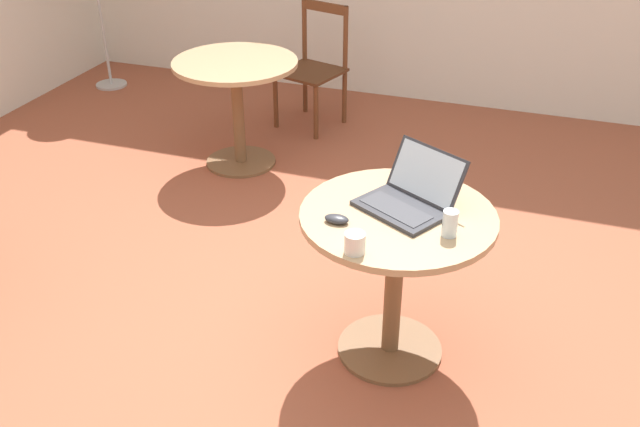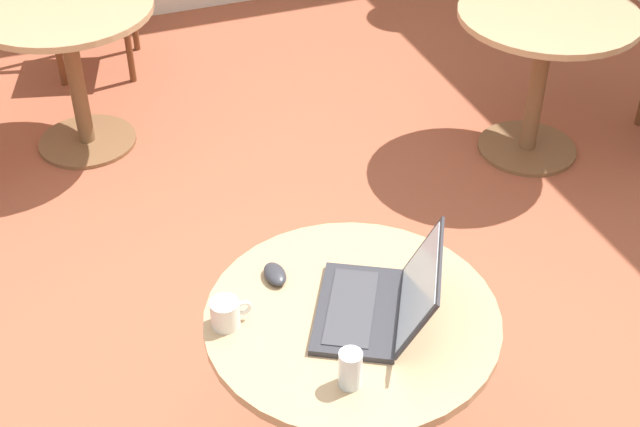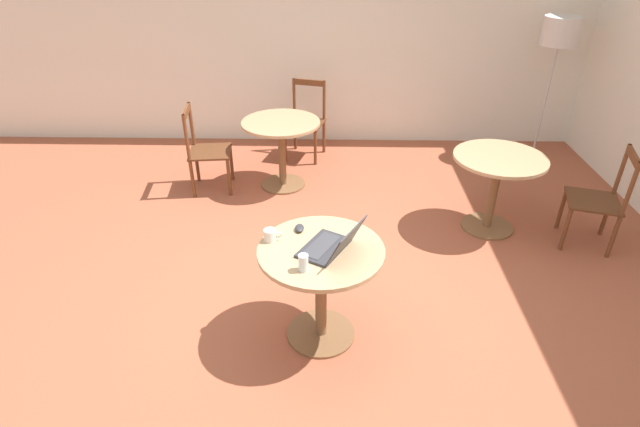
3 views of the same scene
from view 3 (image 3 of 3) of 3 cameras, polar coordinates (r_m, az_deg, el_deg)
ground_plane at (r=3.92m, az=-0.78°, el=-9.54°), size 16.00×16.00×0.00m
wall_back at (r=6.33m, az=0.20°, el=19.95°), size 9.40×0.06×2.70m
cafe_table_near at (r=3.26m, az=0.12°, el=-6.64°), size 0.81×0.81×0.73m
cafe_table_mid at (r=4.75m, az=19.57°, el=4.18°), size 0.81×0.81×0.73m
cafe_table_far at (r=5.29m, az=-4.44°, el=8.62°), size 0.81×0.81×0.73m
chair_mid_right at (r=4.92m, az=29.31°, el=1.35°), size 0.53×0.53×0.90m
chair_far_left at (r=5.39m, az=-12.94°, el=7.04°), size 0.47×0.47×0.90m
chair_far_back at (r=6.07m, az=-1.64°, el=10.53°), size 0.52×0.52×0.90m
floor_lamp at (r=6.38m, az=25.79°, el=17.84°), size 0.41×0.41×1.62m
laptop at (r=3.11m, az=1.29°, el=-3.62°), size 0.45×0.46×0.22m
mouse at (r=3.34m, az=-2.37°, el=-1.67°), size 0.06×0.10×0.03m
mug at (r=3.23m, az=-5.71°, el=-2.48°), size 0.11×0.08×0.08m
drinking_glass at (r=2.95m, az=-1.91°, el=-5.66°), size 0.06×0.06×0.11m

